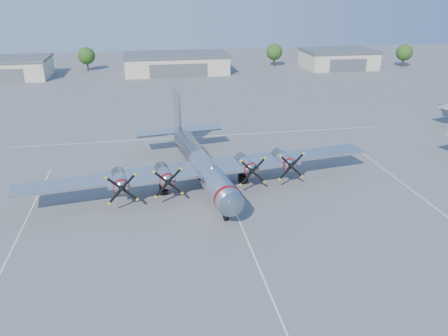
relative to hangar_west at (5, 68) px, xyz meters
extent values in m
plane|color=#58585B|center=(45.00, -81.96, -2.71)|extent=(260.00, 260.00, 0.00)
cube|color=silver|center=(23.00, -86.96, -2.71)|extent=(0.15, 40.00, 0.01)
cube|color=silver|center=(45.00, -86.96, -2.71)|extent=(0.15, 40.00, 0.01)
cube|color=silver|center=(67.00, -86.96, -2.71)|extent=(0.15, 40.00, 0.01)
cube|color=silver|center=(45.00, -56.96, -2.71)|extent=(60.00, 0.15, 0.01)
cube|color=beige|center=(0.00, 0.04, -0.31)|extent=(22.00, 14.00, 4.80)
cube|color=slate|center=(0.00, 0.04, 2.39)|extent=(22.60, 14.60, 0.60)
cube|color=beige|center=(45.00, 0.04, -0.31)|extent=(28.00, 14.00, 4.80)
cube|color=slate|center=(45.00, 0.04, 2.39)|extent=(28.60, 14.60, 0.60)
cube|color=slate|center=(45.00, -7.01, -0.91)|extent=(15.40, 0.20, 3.60)
cube|color=beige|center=(93.00, 0.04, -0.31)|extent=(20.00, 14.00, 4.80)
cube|color=slate|center=(93.00, 0.04, 2.39)|extent=(20.60, 14.60, 0.60)
cube|color=slate|center=(93.00, -7.01, -0.91)|extent=(11.00, 0.20, 3.60)
cylinder|color=#382619|center=(20.00, 8.04, -1.31)|extent=(0.50, 0.50, 2.80)
sphere|color=#234614|center=(20.00, 8.04, 1.53)|extent=(4.80, 4.80, 4.80)
cylinder|color=#382619|center=(75.00, 6.04, -1.31)|extent=(0.50, 0.50, 2.80)
sphere|color=#234614|center=(75.00, 6.04, 1.53)|extent=(4.80, 4.80, 4.80)
cylinder|color=#382619|center=(113.00, -1.96, -1.31)|extent=(0.50, 0.50, 2.80)
sphere|color=#234614|center=(113.00, -1.96, 1.53)|extent=(4.80, 4.80, 4.80)
camera|label=1|loc=(36.45, -124.09, 19.99)|focal=35.00mm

